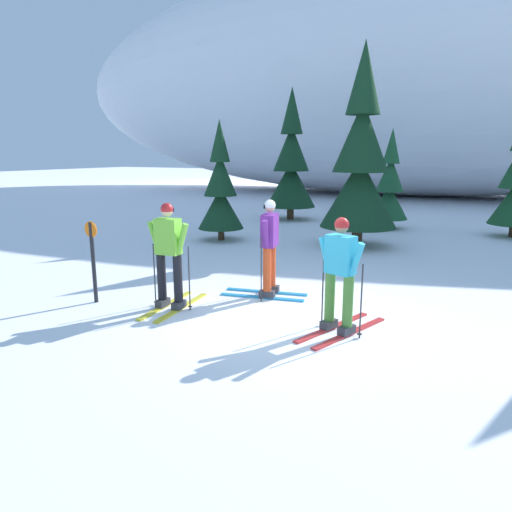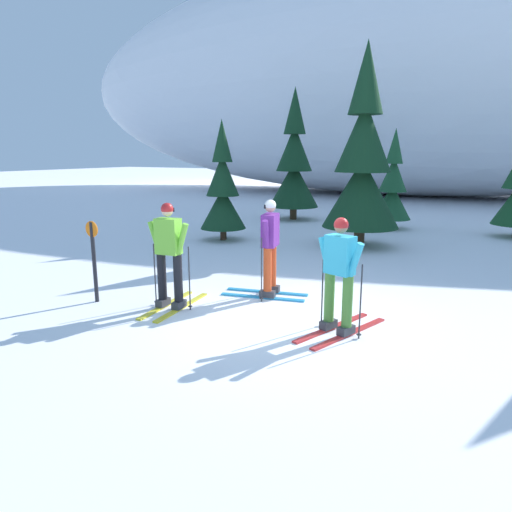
{
  "view_description": "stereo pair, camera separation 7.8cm",
  "coord_description": "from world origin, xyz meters",
  "px_view_note": "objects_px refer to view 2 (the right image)",
  "views": [
    {
      "loc": [
        2.82,
        -6.45,
        2.61
      ],
      "look_at": [
        -0.67,
        0.15,
        0.95
      ],
      "focal_mm": 32.7,
      "sensor_mm": 36.0,
      "label": 1
    },
    {
      "loc": [
        2.89,
        -6.41,
        2.61
      ],
      "look_at": [
        -0.67,
        0.15,
        0.95
      ],
      "focal_mm": 32.7,
      "sensor_mm": 36.0,
      "label": 2
    }
  ],
  "objects_px": {
    "pine_tree_far_left": "(223,191)",
    "pine_tree_left": "(294,166)",
    "pine_tree_center_left": "(363,164)",
    "trail_marker_post": "(94,257)",
    "skier_purple_jacket": "(270,246)",
    "skier_cyan_jacket": "(340,274)",
    "skier_lime_jacket": "(169,254)",
    "pine_tree_center": "(393,188)"
  },
  "relations": [
    {
      "from": "skier_cyan_jacket",
      "to": "skier_purple_jacket",
      "type": "bearing_deg",
      "value": 146.01
    },
    {
      "from": "skier_purple_jacket",
      "to": "pine_tree_center",
      "type": "bearing_deg",
      "value": 88.82
    },
    {
      "from": "skier_cyan_jacket",
      "to": "pine_tree_far_left",
      "type": "xyz_separation_m",
      "value": [
        -5.52,
        5.57,
        0.6
      ]
    },
    {
      "from": "pine_tree_far_left",
      "to": "pine_tree_center_left",
      "type": "xyz_separation_m",
      "value": [
        3.92,
        1.03,
        0.82
      ]
    },
    {
      "from": "skier_lime_jacket",
      "to": "pine_tree_left",
      "type": "relative_size",
      "value": 0.36
    },
    {
      "from": "skier_cyan_jacket",
      "to": "skier_lime_jacket",
      "type": "height_order",
      "value": "skier_lime_jacket"
    },
    {
      "from": "skier_lime_jacket",
      "to": "pine_tree_left",
      "type": "xyz_separation_m",
      "value": [
        -2.61,
        10.98,
        1.16
      ]
    },
    {
      "from": "pine_tree_center",
      "to": "pine_tree_center_left",
      "type": "bearing_deg",
      "value": -91.25
    },
    {
      "from": "skier_purple_jacket",
      "to": "skier_lime_jacket",
      "type": "xyz_separation_m",
      "value": [
        -1.16,
        -1.44,
        -0.0
      ]
    },
    {
      "from": "skier_cyan_jacket",
      "to": "trail_marker_post",
      "type": "distance_m",
      "value": 4.32
    },
    {
      "from": "pine_tree_far_left",
      "to": "trail_marker_post",
      "type": "xyz_separation_m",
      "value": [
        1.25,
        -6.2,
        -0.67
      ]
    },
    {
      "from": "trail_marker_post",
      "to": "skier_lime_jacket",
      "type": "bearing_deg",
      "value": 13.69
    },
    {
      "from": "pine_tree_far_left",
      "to": "trail_marker_post",
      "type": "height_order",
      "value": "pine_tree_far_left"
    },
    {
      "from": "skier_lime_jacket",
      "to": "pine_tree_far_left",
      "type": "bearing_deg",
      "value": 114.39
    },
    {
      "from": "skier_purple_jacket",
      "to": "trail_marker_post",
      "type": "height_order",
      "value": "skier_purple_jacket"
    },
    {
      "from": "skier_lime_jacket",
      "to": "pine_tree_center_left",
      "type": "bearing_deg",
      "value": 79.59
    },
    {
      "from": "skier_purple_jacket",
      "to": "pine_tree_left",
      "type": "bearing_deg",
      "value": 111.53
    },
    {
      "from": "skier_purple_jacket",
      "to": "pine_tree_left",
      "type": "height_order",
      "value": "pine_tree_left"
    },
    {
      "from": "skier_cyan_jacket",
      "to": "skier_lime_jacket",
      "type": "relative_size",
      "value": 0.97
    },
    {
      "from": "skier_purple_jacket",
      "to": "trail_marker_post",
      "type": "bearing_deg",
      "value": -145.21
    },
    {
      "from": "pine_tree_left",
      "to": "pine_tree_center",
      "type": "xyz_separation_m",
      "value": [
        3.95,
        -0.53,
        -0.68
      ]
    },
    {
      "from": "pine_tree_center_left",
      "to": "trail_marker_post",
      "type": "xyz_separation_m",
      "value": [
        -2.67,
        -7.23,
        -1.48
      ]
    },
    {
      "from": "skier_purple_jacket",
      "to": "pine_tree_far_left",
      "type": "xyz_separation_m",
      "value": [
        -3.81,
        4.42,
        0.54
      ]
    },
    {
      "from": "pine_tree_center",
      "to": "trail_marker_post",
      "type": "xyz_separation_m",
      "value": [
        -2.75,
        -10.79,
        -0.61
      ]
    },
    {
      "from": "pine_tree_left",
      "to": "trail_marker_post",
      "type": "bearing_deg",
      "value": -83.94
    },
    {
      "from": "skier_cyan_jacket",
      "to": "pine_tree_left",
      "type": "height_order",
      "value": "pine_tree_left"
    },
    {
      "from": "pine_tree_left",
      "to": "pine_tree_center_left",
      "type": "relative_size",
      "value": 0.91
    },
    {
      "from": "pine_tree_center_left",
      "to": "skier_purple_jacket",
      "type": "bearing_deg",
      "value": -91.13
    },
    {
      "from": "trail_marker_post",
      "to": "pine_tree_center",
      "type": "bearing_deg",
      "value": 75.72
    },
    {
      "from": "pine_tree_far_left",
      "to": "pine_tree_center_left",
      "type": "bearing_deg",
      "value": 14.66
    },
    {
      "from": "pine_tree_center_left",
      "to": "trail_marker_post",
      "type": "height_order",
      "value": "pine_tree_center_left"
    },
    {
      "from": "pine_tree_left",
      "to": "skier_purple_jacket",
      "type": "bearing_deg",
      "value": -68.47
    },
    {
      "from": "skier_purple_jacket",
      "to": "pine_tree_center_left",
      "type": "xyz_separation_m",
      "value": [
        0.11,
        5.45,
        1.35
      ]
    },
    {
      "from": "pine_tree_far_left",
      "to": "pine_tree_left",
      "type": "xyz_separation_m",
      "value": [
        0.05,
        5.12,
        0.62
      ]
    },
    {
      "from": "pine_tree_far_left",
      "to": "pine_tree_left",
      "type": "bearing_deg",
      "value": 89.43
    },
    {
      "from": "skier_purple_jacket",
      "to": "pine_tree_left",
      "type": "distance_m",
      "value": 10.32
    },
    {
      "from": "pine_tree_far_left",
      "to": "pine_tree_left",
      "type": "height_order",
      "value": "pine_tree_left"
    },
    {
      "from": "pine_tree_center_left",
      "to": "trail_marker_post",
      "type": "relative_size",
      "value": 3.8
    },
    {
      "from": "pine_tree_left",
      "to": "pine_tree_far_left",
      "type": "bearing_deg",
      "value": -90.57
    },
    {
      "from": "skier_purple_jacket",
      "to": "skier_lime_jacket",
      "type": "distance_m",
      "value": 1.85
    },
    {
      "from": "skier_purple_jacket",
      "to": "trail_marker_post",
      "type": "distance_m",
      "value": 3.12
    },
    {
      "from": "skier_cyan_jacket",
      "to": "skier_lime_jacket",
      "type": "xyz_separation_m",
      "value": [
        -2.87,
        -0.28,
        0.06
      ]
    }
  ]
}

